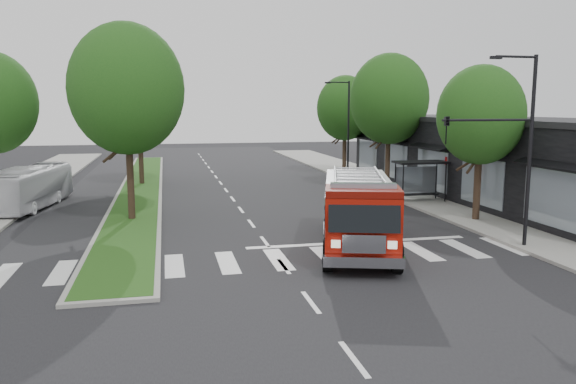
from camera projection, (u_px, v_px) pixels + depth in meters
name	position (u px, v px, depth m)	size (l,w,h in m)	color
ground	(265.00, 242.00, 24.86)	(140.00, 140.00, 0.00)	black
sidewalk_right	(424.00, 196.00, 37.16)	(5.00, 80.00, 0.15)	gray
median	(141.00, 188.00, 40.95)	(3.00, 50.00, 0.15)	gray
storefront_row	(487.00, 158.00, 37.75)	(8.00, 30.00, 5.00)	black
bus_shelter	(419.00, 170.00, 34.80)	(3.20, 1.60, 2.61)	black
tree_right_near	(481.00, 115.00, 28.41)	(4.40, 4.40, 8.05)	black
tree_right_mid	(389.00, 99.00, 39.85)	(5.60, 5.60, 9.72)	black
tree_right_far	(345.00, 108.00, 49.60)	(5.00, 5.00, 8.73)	black
tree_median_near	(127.00, 89.00, 28.36)	(5.80, 5.80, 10.16)	black
tree_median_far	(139.00, 99.00, 41.93)	(5.60, 5.60, 9.72)	black
streetlight_right_near	(512.00, 138.00, 22.82)	(4.08, 0.22, 8.00)	black
streetlight_right_far	(347.00, 125.00, 45.70)	(2.11, 0.20, 8.00)	black
fire_engine	(358.00, 212.00, 23.61)	(5.31, 9.67, 3.21)	#650C05
city_bus	(31.00, 187.00, 33.12)	(2.07, 8.86, 2.47)	silver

